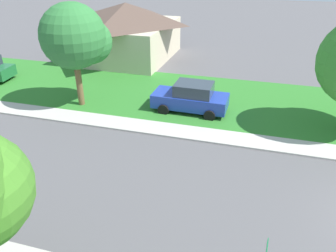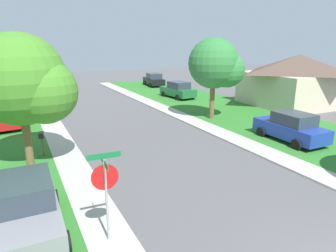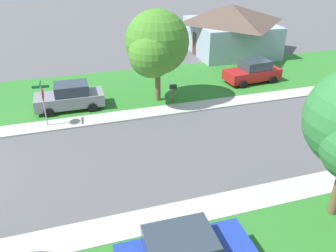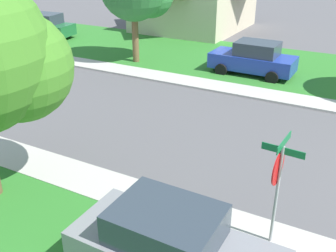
% 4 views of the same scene
% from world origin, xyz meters
% --- Properties ---
extents(sidewalk_east, '(1.40, 56.00, 0.10)m').
position_xyz_m(sidewalk_east, '(4.70, 12.00, 0.05)').
color(sidewalk_east, '#B7B2A8').
rests_on(sidewalk_east, ground).
extents(lawn_east, '(8.00, 56.00, 0.08)m').
position_xyz_m(lawn_east, '(9.40, 12.00, 0.04)').
color(lawn_east, '#2D7528').
rests_on(lawn_east, ground).
extents(sidewalk_west, '(1.40, 56.00, 0.10)m').
position_xyz_m(sidewalk_west, '(-4.70, 12.00, 0.05)').
color(sidewalk_west, '#B7B2A8').
rests_on(sidewalk_west, ground).
extents(stop_sign_far_corner, '(0.92, 0.92, 2.77)m').
position_xyz_m(stop_sign_far_corner, '(-4.74, 4.87, 1.89)').
color(stop_sign_far_corner, '#9E9EA3').
rests_on(stop_sign_far_corner, ground).
extents(car_blue_driveway_right, '(2.11, 4.34, 1.76)m').
position_xyz_m(car_blue_driveway_right, '(7.35, 9.04, 0.87)').
color(car_blue_driveway_right, '#1E389E').
rests_on(car_blue_driveway_right, ground).
extents(car_grey_near_corner, '(2.08, 4.32, 1.76)m').
position_xyz_m(car_grey_near_corner, '(-6.80, 6.34, 0.87)').
color(car_grey_near_corner, gray).
rests_on(car_grey_near_corner, ground).
extents(car_green_across_road, '(2.37, 4.46, 1.76)m').
position_xyz_m(car_green_across_road, '(8.40, 24.58, 0.87)').
color(car_green_across_road, '#1E6033').
rests_on(car_green_across_road, ground).
extents(car_maroon_far_down_street, '(2.18, 4.37, 1.76)m').
position_xyz_m(car_maroon_far_down_street, '(-6.87, 33.53, 0.87)').
color(car_maroon_far_down_street, maroon).
rests_on(car_maroon_far_down_street, ground).
extents(car_red_kerbside_mid, '(2.32, 4.44, 1.76)m').
position_xyz_m(car_red_kerbside_mid, '(-7.72, 20.06, 0.87)').
color(car_red_kerbside_mid, red).
rests_on(car_red_kerbside_mid, ground).
extents(car_black_behind_trees, '(2.41, 4.48, 1.76)m').
position_xyz_m(car_black_behind_trees, '(9.87, 33.93, 0.87)').
color(car_black_behind_trees, black).
rests_on(car_black_behind_trees, ground).
extents(tree_sidewalk_near, '(3.95, 3.67, 6.02)m').
position_xyz_m(tree_sidewalk_near, '(6.59, 15.48, 4.05)').
color(tree_sidewalk_near, brown).
rests_on(tree_sidewalk_near, ground).
extents(tree_sidewalk_mid, '(4.39, 4.09, 6.10)m').
position_xyz_m(tree_sidewalk_mid, '(-6.20, 11.93, 3.92)').
color(tree_sidewalk_mid, brown).
rests_on(tree_sidewalk_mid, ground).
extents(house_right_setback, '(9.13, 7.95, 4.60)m').
position_xyz_m(house_right_setback, '(16.64, 16.70, 2.38)').
color(house_right_setback, beige).
rests_on(house_right_setback, ground).
extents(mailbox, '(0.31, 0.51, 1.31)m').
position_xyz_m(mailbox, '(-5.78, 12.96, 1.01)').
color(mailbox, brown).
rests_on(mailbox, ground).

